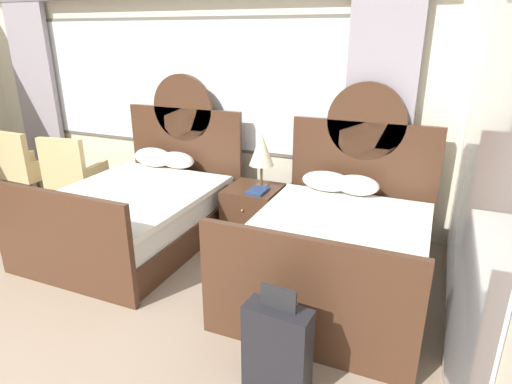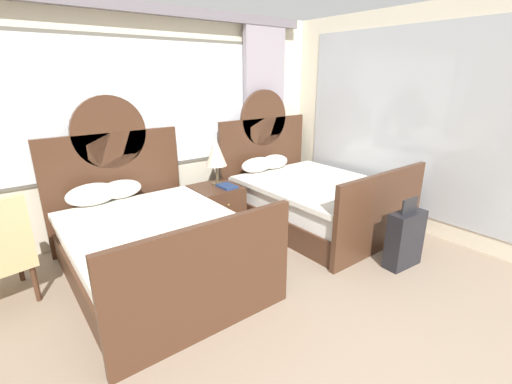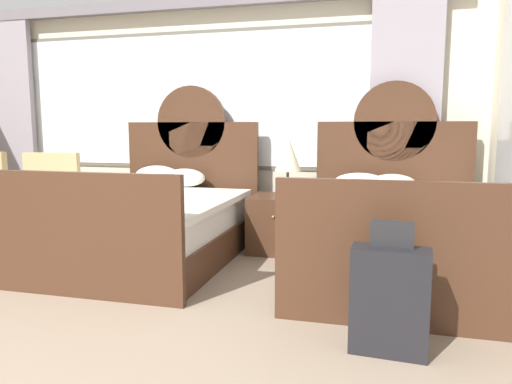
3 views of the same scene
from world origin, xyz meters
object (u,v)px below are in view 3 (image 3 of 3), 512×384
table_lamp_on_nightstand (288,154)px  nightstand_between_beds (279,224)px  armchair_by_window_left (61,195)px  bed_near_mirror (393,236)px  bed_near_window (153,222)px  suitcase_on_floor (389,300)px  book_on_nightstand (287,196)px

table_lamp_on_nightstand → nightstand_between_beds: bearing=-134.6°
armchair_by_window_left → table_lamp_on_nightstand: bearing=7.8°
bed_near_mirror → table_lamp_on_nightstand: (-1.02, 0.66, 0.63)m
bed_near_window → suitcase_on_floor: size_ratio=2.83×
bed_near_mirror → suitcase_on_floor: 1.43m
nightstand_between_beds → armchair_by_window_left: size_ratio=0.59×
book_on_nightstand → suitcase_on_floor: 2.14m
suitcase_on_floor → armchair_by_window_left: bearing=152.7°
table_lamp_on_nightstand → book_on_nightstand: table_lamp_on_nightstand is taller
book_on_nightstand → armchair_by_window_left: bearing=-176.6°
bed_near_window → bed_near_mirror: size_ratio=1.00×
nightstand_between_beds → table_lamp_on_nightstand: bearing=45.4°
book_on_nightstand → suitcase_on_floor: size_ratio=0.35×
nightstand_between_beds → book_on_nightstand: book_on_nightstand is taller
armchair_by_window_left → bed_near_mirror: bearing=-5.5°
bed_near_window → table_lamp_on_nightstand: size_ratio=3.50×
bed_near_mirror → armchair_by_window_left: bed_near_mirror is taller
bed_near_mirror → nightstand_between_beds: bearing=151.6°
table_lamp_on_nightstand → armchair_by_window_left: (-2.42, -0.33, -0.46)m
nightstand_between_beds → table_lamp_on_nightstand: size_ratio=0.97×
nightstand_between_beds → armchair_by_window_left: 2.38m
bed_near_mirror → table_lamp_on_nightstand: bearing=147.2°
armchair_by_window_left → suitcase_on_floor: size_ratio=1.32×
table_lamp_on_nightstand → book_on_nightstand: size_ratio=2.33×
nightstand_between_beds → suitcase_on_floor: 2.27m
bed_near_window → bed_near_mirror: 2.19m
book_on_nightstand → armchair_by_window_left: (-2.45, -0.15, -0.06)m
table_lamp_on_nightstand → suitcase_on_floor: (0.97, -2.09, -0.68)m
bed_near_window → bed_near_mirror: bearing=-0.0°
bed_near_window → table_lamp_on_nightstand: bearing=29.3°
nightstand_between_beds → suitcase_on_floor: bearing=-62.7°
bed_near_window → suitcase_on_floor: bearing=-33.7°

